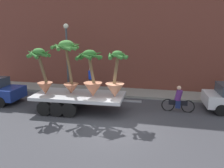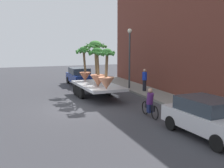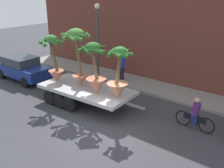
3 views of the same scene
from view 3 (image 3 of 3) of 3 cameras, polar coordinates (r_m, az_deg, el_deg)
name	(u,v)px [view 3 (image 3 of 3)]	position (r m, az deg, el deg)	size (l,w,h in m)	color
ground_plane	(99,134)	(11.65, -2.81, -10.69)	(60.00, 60.00, 0.00)	#38383D
sidewalk	(165,90)	(16.22, 11.44, -1.39)	(24.00, 2.20, 0.15)	gray
building_facade	(184,13)	(16.69, 15.32, 14.60)	(24.00, 1.20, 8.97)	brown
flatbed_trailer	(83,90)	(14.19, -6.25, -1.40)	(6.13, 2.63, 0.98)	#B7BABF
potted_palm_rear	(78,52)	(13.87, -7.45, 6.90)	(1.74, 1.66, 3.02)	#C17251
potted_palm_middle	(118,79)	(12.24, 1.31, 1.01)	(1.21, 1.10, 2.52)	tan
potted_palm_front	(54,59)	(14.73, -12.43, 5.22)	(1.40, 1.38, 2.59)	#B26647
potted_palm_extra	(95,72)	(12.87, -3.68, 2.67)	(1.48, 1.52, 2.55)	#C17251
cyclist	(195,115)	(12.26, 17.53, -6.45)	(1.84, 0.35, 1.54)	black
trailing_car	(22,68)	(18.74, -18.84, 3.36)	(4.10, 1.90, 1.58)	navy
pedestrian_near_gate	(122,67)	(17.23, 2.18, 3.77)	(0.36, 0.36, 1.71)	black
street_lamp	(98,32)	(17.22, -3.12, 11.23)	(0.36, 0.36, 4.83)	#383D42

